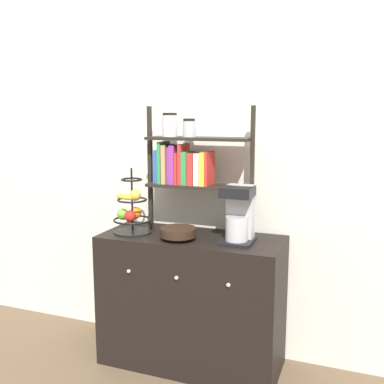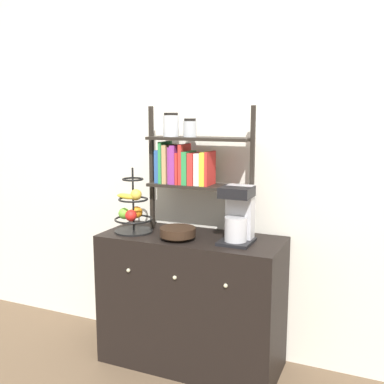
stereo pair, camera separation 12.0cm
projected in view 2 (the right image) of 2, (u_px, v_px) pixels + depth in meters
ground_plane at (176, 381)px, 2.64m from camera, size 12.00×12.00×0.00m
wall_back at (209, 154)px, 2.89m from camera, size 7.00×0.05×2.60m
sideboard at (191, 301)px, 2.78m from camera, size 1.11×0.48×0.82m
coffee_maker at (238, 215)px, 2.56m from camera, size 0.18×0.21×0.33m
fruit_stand at (133, 211)px, 2.79m from camera, size 0.24×0.24×0.41m
wooden_bowl at (178, 232)px, 2.64m from camera, size 0.21×0.21×0.07m
shelf_hutch at (188, 161)px, 2.75m from camera, size 0.68×0.20×0.78m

